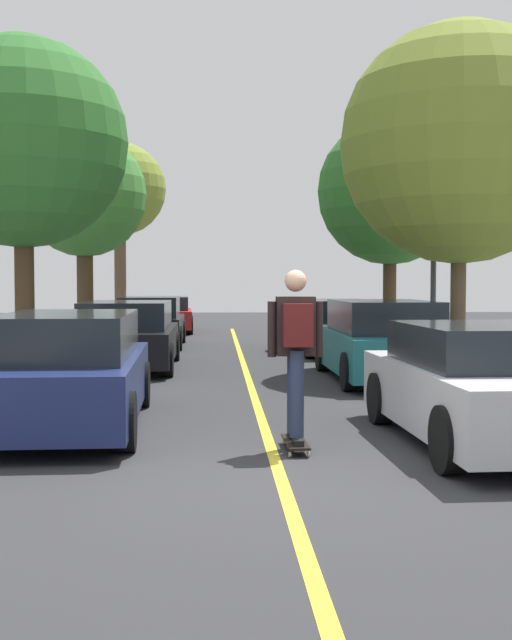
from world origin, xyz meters
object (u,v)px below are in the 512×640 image
Objects in this scene: parked_car_left_far at (150,322)px; streetlamp at (434,196)px; parked_car_left_near at (128,335)px; skateboard at (295,442)px; street_tree_right_near at (390,192)px; skateboarder at (296,344)px; parked_car_right_near at (382,341)px; street_tree_left_near at (84,196)px; street_tree_right_nearest at (460,144)px; parked_car_right_far at (337,326)px; parked_car_right_nearest at (488,385)px; parked_car_left_farthest at (165,314)px; parked_car_left_nearest at (68,370)px; street_tree_left_nearest at (23,144)px; street_tree_left_far at (120,190)px.

streetlamp reaches higher than parked_car_left_far.
parked_car_left_near is 5.45× the size of skateboard.
street_tree_right_near reaches higher than skateboarder.
street_tree_right_near is 7.16× the size of skateboard.
parked_car_right_near is at bearing -119.14° from streetlamp.
street_tree_right_near is at bearing 74.29° from skateboard.
street_tree_left_near is 0.92× the size of streetlamp.
streetlamp is (-0.00, 1.87, -0.81)m from street_tree_right_nearest.
parked_car_right_far is 7.74m from street_tree_left_near.
parked_car_right_near reaches higher than parked_car_right_far.
parked_car_right_nearest reaches higher than skateboard.
parked_car_right_nearest is at bearing 8.00° from skateboarder.
street_tree_left_near reaches higher than parked_car_right_nearest.
parked_car_left_farthest is at bearing 103.22° from parked_car_right_nearest.
parked_car_left_far reaches higher than parked_car_left_farthest.
street_tree_left_near is (-1.75, -6.47, 3.46)m from parked_car_left_farthest.
parked_car_left_nearest is 10.52m from streetlamp.
parked_car_right_nearest is 11.49m from parked_car_right_far.
parked_car_right_near is 7.51m from street_tree_left_nearest.
parked_car_left_nearest is 2.56× the size of skateboarder.
parked_car_left_far is 9.28m from parked_car_right_near.
streetlamp is at bearing 49.80° from parked_car_left_nearest.
street_tree_right_near is at bearing 77.21° from parked_car_right_near.
parked_car_right_near reaches higher than parked_car_left_nearest.
parked_car_left_nearest reaches higher than skateboard.
parked_car_left_near is 5.87m from parked_car_right_far.
street_tree_left_far is (-6.53, 16.29, 4.43)m from parked_car_right_near.
street_tree_left_nearest is 7.13m from street_tree_left_near.
parked_car_right_nearest is at bearing -76.78° from parked_car_left_farthest.
streetlamp is (8.28, -13.16, -1.51)m from street_tree_left_far.
parked_car_right_nearest is at bearing -103.83° from street_tree_right_nearest.
skateboarder is at bearing -57.99° from street_tree_left_nearest.
skateboarder is (4.39, -7.02, -3.19)m from street_tree_left_nearest.
street_tree_right_nearest is at bearing -68.18° from parked_car_right_far.
street_tree_left_far is (-1.75, 8.33, 4.47)m from parked_car_left_far.
parked_car_right_far is at bearing 36.17° from street_tree_left_nearest.
parked_car_left_farthest is 5.35× the size of skateboard.
street_tree_left_nearest reaches higher than skateboarder.
skateboarder is (0.00, -0.03, 1.04)m from skateboard.
streetlamp reaches higher than street_tree_right_near.
parked_car_right_nearest is 0.74× the size of street_tree_left_near.
street_tree_left_far reaches higher than streetlamp.
skateboard is at bearing 91.37° from skateboarder.
skateboarder is at bearing -109.18° from parked_car_right_near.
street_tree_left_nearest is 8.87m from skateboarder.
street_tree_right_nearest is at bearing 2.76° from street_tree_left_nearest.
parked_car_left_nearest is 1.02× the size of parked_car_left_farthest.
parked_car_right_nearest is 15.69m from street_tree_left_near.
parked_car_left_farthest is at bearing 82.66° from street_tree_left_nearest.
skateboard is at bearing -117.78° from street_tree_right_nearest.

